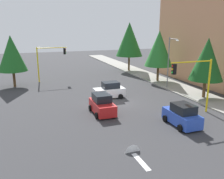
# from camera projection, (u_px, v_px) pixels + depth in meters

# --- Properties ---
(ground_plane) EXTENTS (120.00, 120.00, 0.00)m
(ground_plane) POSITION_uv_depth(u_px,v_px,m) (116.00, 102.00, 27.85)
(ground_plane) COLOR #353538
(sidewalk_kerb) EXTENTS (80.00, 4.00, 0.15)m
(sidewalk_kerb) POSITION_uv_depth(u_px,v_px,m) (171.00, 85.00, 35.85)
(sidewalk_kerb) COLOR gray
(sidewalk_kerb) RESTS_ON ground
(lane_arrow_near) EXTENTS (2.40, 1.10, 1.10)m
(lane_arrow_near) POSITION_uv_depth(u_px,v_px,m) (136.00, 156.00, 16.38)
(lane_arrow_near) COLOR silver
(lane_arrow_near) RESTS_ON ground
(traffic_signal_near_left) EXTENTS (0.36, 4.59, 5.34)m
(traffic_signal_near_left) POSITION_uv_depth(u_px,v_px,m) (194.00, 76.00, 23.30)
(traffic_signal_near_left) COLOR yellow
(traffic_signal_near_left) RESTS_ON ground
(traffic_signal_far_right) EXTENTS (0.36, 4.59, 5.36)m
(traffic_signal_far_right) POSITION_uv_depth(u_px,v_px,m) (50.00, 57.00, 37.77)
(traffic_signal_far_right) COLOR yellow
(traffic_signal_far_right) RESTS_ON ground
(street_lamp_curbside) EXTENTS (2.15, 0.28, 7.00)m
(street_lamp_curbside) POSITION_uv_depth(u_px,v_px,m) (170.00, 57.00, 33.08)
(street_lamp_curbside) COLOR slate
(street_lamp_curbside) RESTS_ON ground
(tree_roadside_near) EXTENTS (3.93, 3.93, 7.17)m
(tree_roadside_near) POSITION_uv_depth(u_px,v_px,m) (207.00, 59.00, 28.32)
(tree_roadside_near) COLOR brown
(tree_roadside_near) RESTS_ON ground
(tree_roadside_far) EXTENTS (5.00, 5.00, 9.18)m
(tree_roadside_far) POSITION_uv_depth(u_px,v_px,m) (129.00, 39.00, 45.85)
(tree_roadside_far) COLOR brown
(tree_roadside_far) RESTS_ON ground
(tree_opposite_side) EXTENTS (3.98, 3.98, 7.26)m
(tree_opposite_side) POSITION_uv_depth(u_px,v_px,m) (12.00, 53.00, 33.94)
(tree_opposite_side) COLOR brown
(tree_opposite_side) RESTS_ON ground
(tree_roadside_mid) EXTENTS (4.27, 4.27, 7.81)m
(tree_roadside_mid) POSITION_uv_depth(u_px,v_px,m) (159.00, 49.00, 37.15)
(tree_roadside_mid) COLOR brown
(tree_roadside_mid) RESTS_ON ground
(car_white) EXTENTS (1.93, 3.68, 1.98)m
(car_white) POSITION_uv_depth(u_px,v_px,m) (110.00, 91.00, 29.41)
(car_white) COLOR white
(car_white) RESTS_ON ground
(car_blue) EXTENTS (3.70, 2.04, 1.98)m
(car_blue) POSITION_uv_depth(u_px,v_px,m) (182.00, 116.00, 21.23)
(car_blue) COLOR blue
(car_blue) RESTS_ON ground
(car_red) EXTENTS (3.81, 2.06, 1.98)m
(car_red) POSITION_uv_depth(u_px,v_px,m) (102.00, 105.00, 24.16)
(car_red) COLOR red
(car_red) RESTS_ON ground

